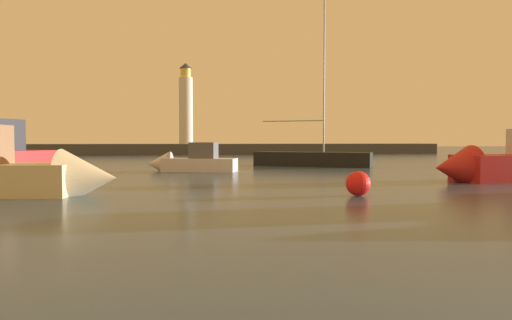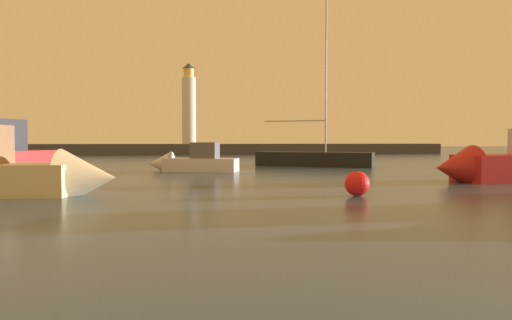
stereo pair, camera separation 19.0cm
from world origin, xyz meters
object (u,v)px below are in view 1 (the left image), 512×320
lighthouse (186,106)px  motorboat_0 (20,174)px  mooring_buoy (358,183)px  motorboat_4 (505,163)px  sailboat_moored (312,158)px  motorboat_3 (188,162)px

lighthouse → motorboat_0: bearing=-99.2°
mooring_buoy → motorboat_4: bearing=24.5°
motorboat_0 → sailboat_moored: (15.83, 15.77, -0.16)m
motorboat_3 → lighthouse: bearing=87.9°
motorboat_0 → mooring_buoy: size_ratio=8.57×
motorboat_0 → motorboat_3: (6.34, 11.65, -0.19)m
motorboat_4 → mooring_buoy: size_ratio=9.26×
lighthouse → sailboat_moored: 33.00m
motorboat_0 → sailboat_moored: 22.34m
motorboat_0 → motorboat_4: bearing=5.0°
motorboat_0 → mooring_buoy: 11.89m
motorboat_4 → mooring_buoy: bearing=-155.5°
motorboat_4 → motorboat_0: bearing=-175.0°
motorboat_4 → mooring_buoy: 10.23m
motorboat_0 → sailboat_moored: size_ratio=0.52×
lighthouse → motorboat_4: (13.27, -45.31, -5.93)m
lighthouse → motorboat_0: lighthouse is taller
lighthouse → mooring_buoy: bearing=-85.4°
lighthouse → motorboat_4: bearing=-73.7°
motorboat_3 → motorboat_4: bearing=-33.9°
motorboat_4 → sailboat_moored: (-5.11, 13.93, -0.23)m
motorboat_0 → mooring_buoy: bearing=-11.7°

